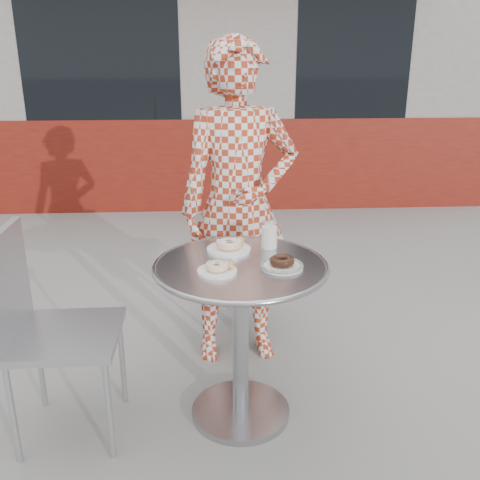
{
  "coord_description": "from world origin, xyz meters",
  "views": [
    {
      "loc": [
        -0.13,
        -2.16,
        1.66
      ],
      "look_at": [
        0.01,
        0.13,
        0.86
      ],
      "focal_mm": 40.0,
      "sensor_mm": 36.0,
      "label": 1
    }
  ],
  "objects": [
    {
      "name": "chair_far",
      "position": [
        0.03,
        0.97,
        0.25
      ],
      "size": [
        0.4,
        0.41,
        0.81
      ],
      "rotation": [
        0.0,
        0.0,
        3.08
      ],
      "color": "#ACAFB4",
      "rests_on": "ground"
    },
    {
      "name": "plate_near",
      "position": [
        -0.1,
        -0.07,
        0.8
      ],
      "size": [
        0.17,
        0.17,
        0.04
      ],
      "rotation": [
        0.0,
        0.0,
        -0.19
      ],
      "color": "white",
      "rests_on": "bistro_table"
    },
    {
      "name": "chair_left",
      "position": [
        -0.78,
        -0.05,
        0.3
      ],
      "size": [
        0.47,
        0.47,
        0.97
      ],
      "rotation": [
        0.0,
        0.0,
        1.58
      ],
      "color": "#ACAFB4",
      "rests_on": "ground"
    },
    {
      "name": "bistro_table",
      "position": [
        0.0,
        0.01,
        0.59
      ],
      "size": [
        0.78,
        0.78,
        0.79
      ],
      "rotation": [
        0.0,
        0.0,
        -0.26
      ],
      "color": "#B5B5BA",
      "rests_on": "ground"
    },
    {
      "name": "plate_checker",
      "position": [
        0.18,
        -0.04,
        0.8
      ],
      "size": [
        0.19,
        0.19,
        0.05
      ],
      "rotation": [
        0.0,
        0.0,
        -0.26
      ],
      "color": "white",
      "rests_on": "bistro_table"
    },
    {
      "name": "storefront",
      "position": [
        -0.0,
        5.56,
        1.49
      ],
      "size": [
        6.02,
        4.55,
        3.0
      ],
      "color": "gray",
      "rests_on": "ground"
    },
    {
      "name": "milk_cup",
      "position": [
        0.15,
        0.21,
        0.84
      ],
      "size": [
        0.08,
        0.08,
        0.13
      ],
      "rotation": [
        0.0,
        0.0,
        0.32
      ],
      "color": "white",
      "rests_on": "bistro_table"
    },
    {
      "name": "ground",
      "position": [
        0.0,
        0.0,
        0.0
      ],
      "size": [
        60.0,
        60.0,
        0.0
      ],
      "primitive_type": "plane",
      "color": "gray",
      "rests_on": "ground"
    },
    {
      "name": "plate_far",
      "position": [
        -0.04,
        0.18,
        0.81
      ],
      "size": [
        0.21,
        0.21,
        0.05
      ],
      "rotation": [
        0.0,
        0.0,
        0.27
      ],
      "color": "white",
      "rests_on": "bistro_table"
    },
    {
      "name": "seated_person",
      "position": [
        0.03,
        0.6,
        0.88
      ],
      "size": [
        0.68,
        0.49,
        1.75
      ],
      "primitive_type": "imported",
      "rotation": [
        0.0,
        0.0,
        0.11
      ],
      "color": "#9F3018",
      "rests_on": "ground"
    }
  ]
}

